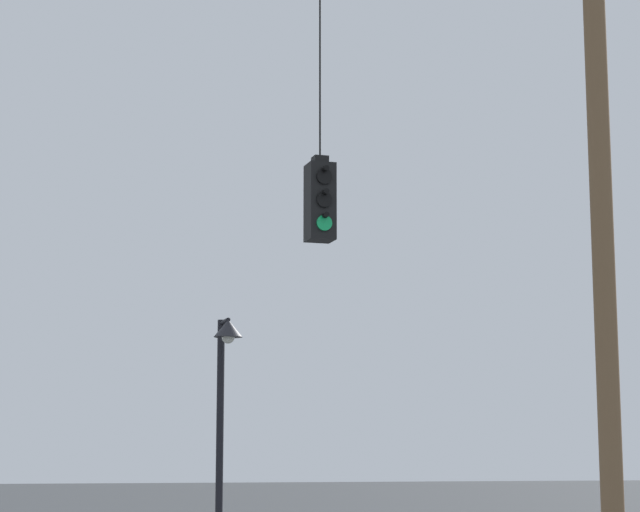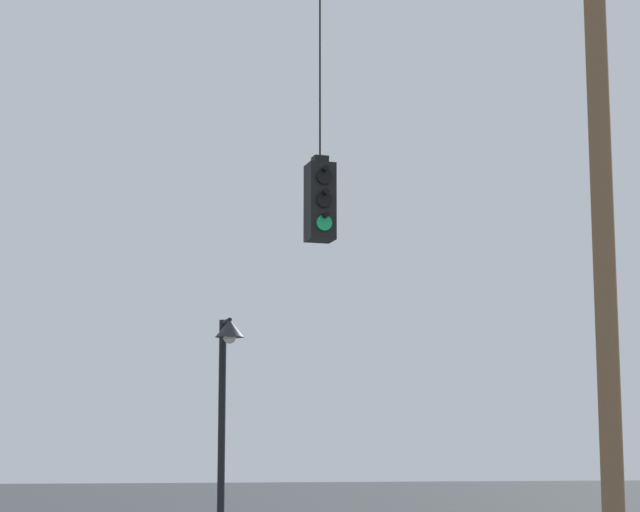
{
  "view_description": "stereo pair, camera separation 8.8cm",
  "coord_description": "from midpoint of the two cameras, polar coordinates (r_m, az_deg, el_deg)",
  "views": [
    {
      "loc": [
        -2.32,
        -14.49,
        2.14
      ],
      "look_at": [
        2.25,
        0.38,
        4.68
      ],
      "focal_mm": 70.0,
      "sensor_mm": 36.0,
      "label": 1
    },
    {
      "loc": [
        -2.23,
        -14.51,
        2.14
      ],
      "look_at": [
        2.25,
        0.38,
        4.68
      ],
      "focal_mm": 70.0,
      "sensor_mm": 36.0,
      "label": 2
    }
  ],
  "objects": [
    {
      "name": "utility_pole_right",
      "position": [
        17.35,
        13.02,
        -0.51
      ],
      "size": [
        0.31,
        0.31,
        9.45
      ],
      "color": "brown",
      "rests_on": "ground_plane"
    },
    {
      "name": "traffic_light_over_intersection",
      "position": [
        15.88,
        0.17,
        2.6
      ],
      "size": [
        0.34,
        0.46,
        3.43
      ],
      "color": "black"
    },
    {
      "name": "street_lamp",
      "position": [
        20.21,
        -4.21,
        -6.05
      ],
      "size": [
        0.47,
        0.81,
        4.4
      ],
      "color": "black",
      "rests_on": "ground_plane"
    }
  ]
}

